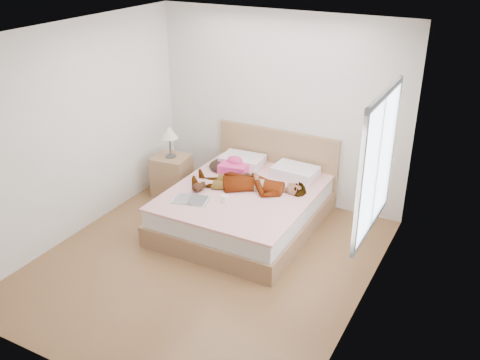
{
  "coord_description": "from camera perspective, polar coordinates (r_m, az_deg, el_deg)",
  "views": [
    {
      "loc": [
        2.82,
        -4.42,
        3.52
      ],
      "look_at": [
        0.0,
        0.85,
        0.7
      ],
      "focal_mm": 40.0,
      "sensor_mm": 36.0,
      "label": 1
    }
  ],
  "objects": [
    {
      "name": "phone",
      "position": [
        7.31,
        -1.01,
        2.32
      ],
      "size": [
        0.06,
        0.09,
        0.05
      ],
      "primitive_type": "cube",
      "rotation": [
        0.44,
        0.0,
        0.24
      ],
      "color": "silver",
      "rests_on": "bed"
    },
    {
      "name": "nightstand",
      "position": [
        7.72,
        -7.29,
        0.79
      ],
      "size": [
        0.53,
        0.48,
        1.05
      ],
      "color": "olive",
      "rests_on": "ground"
    },
    {
      "name": "bed",
      "position": [
        6.94,
        0.72,
        -2.59
      ],
      "size": [
        1.8,
        2.08,
        1.0
      ],
      "color": "brown",
      "rests_on": "ground"
    },
    {
      "name": "woman",
      "position": [
        6.8,
        1.05,
        -0.07
      ],
      "size": [
        1.56,
        0.89,
        0.2
      ],
      "primitive_type": "imported",
      "rotation": [
        0.0,
        0.0,
        -1.33
      ],
      "color": "silver",
      "rests_on": "bed"
    },
    {
      "name": "ground",
      "position": [
        6.31,
        -3.68,
        -8.68
      ],
      "size": [
        4.0,
        4.0,
        0.0
      ],
      "primitive_type": "plane",
      "color": "#56361B",
      "rests_on": "ground"
    },
    {
      "name": "hair",
      "position": [
        7.43,
        -1.28,
        1.72
      ],
      "size": [
        0.61,
        0.68,
        0.08
      ],
      "primitive_type": "ellipsoid",
      "rotation": [
        0.0,
        0.0,
        -0.28
      ],
      "color": "black",
      "rests_on": "bed"
    },
    {
      "name": "room_shell",
      "position": [
        5.24,
        14.44,
        1.73
      ],
      "size": [
        4.0,
        4.0,
        4.0
      ],
      "color": "white",
      "rests_on": "ground"
    },
    {
      "name": "towel",
      "position": [
        7.27,
        -0.59,
        1.52
      ],
      "size": [
        0.43,
        0.36,
        0.2
      ],
      "color": "#FF45A7",
      "rests_on": "bed"
    },
    {
      "name": "plush_toy",
      "position": [
        6.75,
        -4.42,
        -0.71
      ],
      "size": [
        0.18,
        0.23,
        0.11
      ],
      "color": "black",
      "rests_on": "bed"
    },
    {
      "name": "magazine",
      "position": [
        6.55,
        -5.3,
        -2.11
      ],
      "size": [
        0.49,
        0.39,
        0.03
      ],
      "color": "white",
      "rests_on": "bed"
    },
    {
      "name": "coffee_mug",
      "position": [
        6.47,
        -1.64,
        -2.02
      ],
      "size": [
        0.12,
        0.08,
        0.09
      ],
      "color": "white",
      "rests_on": "bed"
    }
  ]
}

